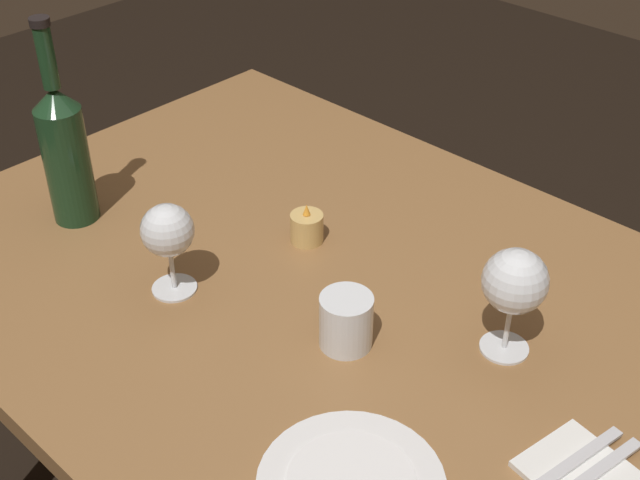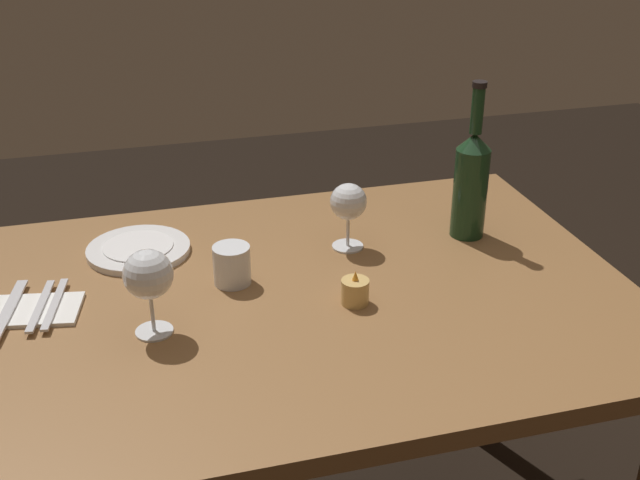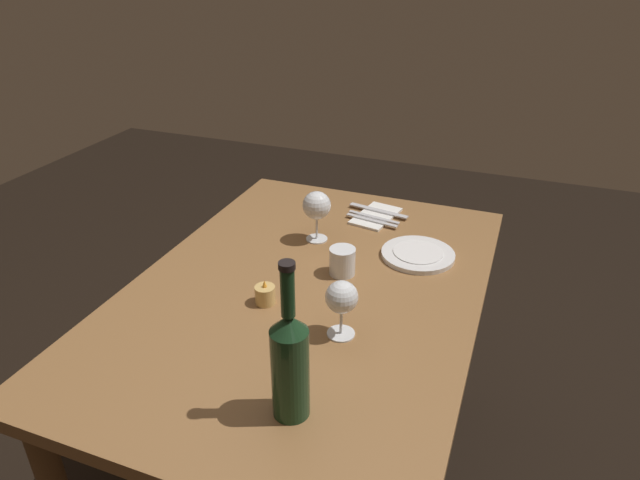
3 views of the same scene
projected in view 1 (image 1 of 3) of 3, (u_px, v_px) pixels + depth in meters
name	position (u px, v px, depth m)	size (l,w,h in m)	color
dining_table	(327.00, 335.00, 1.30)	(1.30, 0.90, 0.74)	olive
wine_glass_left	(168.00, 233.00, 1.19)	(0.08, 0.08, 0.14)	white
wine_glass_right	(515.00, 283.00, 1.08)	(0.09, 0.09, 0.16)	white
wine_bottle	(65.00, 150.00, 1.33)	(0.07, 0.07, 0.34)	#19381E
water_tumbler	(346.00, 323.00, 1.13)	(0.07, 0.07, 0.08)	white
votive_candle	(307.00, 228.00, 1.33)	(0.05, 0.05, 0.07)	#DBB266
fork_inner	(587.00, 479.00, 0.95)	(0.05, 0.18, 0.00)	silver
fork_outer	(567.00, 466.00, 0.97)	(0.05, 0.18, 0.00)	silver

